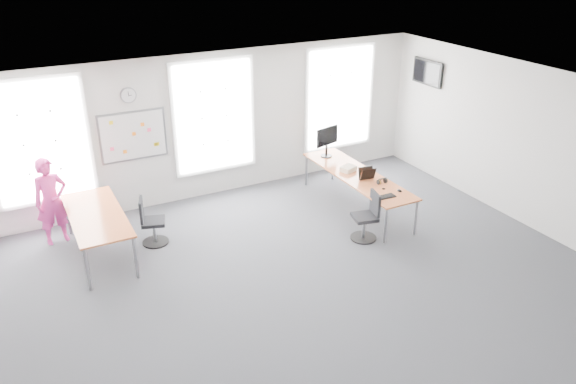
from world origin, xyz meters
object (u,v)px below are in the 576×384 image
desk_right (357,177)px  desk_left (96,217)px  person (52,201)px  headphones (382,181)px  monitor (327,139)px  chair_right (367,219)px  keyboard (385,197)px  chair_left (151,224)px

desk_right → desk_left: (-4.93, 0.52, 0.04)m
desk_left → person: bearing=125.6°
headphones → monitor: bearing=112.7°
desk_left → monitor: 4.95m
chair_right → monitor: bearing=-179.6°
chair_right → keyboard: bearing=106.4°
chair_left → desk_left: bearing=105.5°
monitor → chair_left: bearing=173.8°
desk_left → keyboard: bearing=-19.0°
chair_left → headphones: chair_left is taller
chair_right → keyboard: 0.51m
chair_left → person: (-1.49, 0.87, 0.41)m
desk_left → monitor: bearing=6.8°
person → headphones: (5.70, -1.96, -0.02)m
chair_left → person: size_ratio=0.55×
desk_right → chair_left: (-4.05, 0.50, -0.30)m
chair_left → monitor: monitor is taller
chair_right → person: (-5.01, 2.51, 0.40)m
person → monitor: bearing=-11.8°
monitor → person: bearing=162.5°
person → desk_right: bearing=-23.0°
desk_right → chair_right: 1.29m
monitor → headphones: bearing=-98.3°
desk_right → keyboard: (-0.15, -1.12, 0.06)m
desk_right → monitor: bearing=91.9°
desk_left → keyboard: size_ratio=5.27×
person → monitor: person is taller
chair_right → chair_left: chair_right is taller
chair_right → person: bearing=-103.9°
chair_right → monitor: 2.42m
headphones → monitor: 1.75m
chair_left → headphones: (4.21, -1.09, 0.40)m
keyboard → monitor: (0.12, 2.23, 0.39)m
desk_right → monitor: (-0.04, 1.11, 0.45)m
monitor → chair_right: bearing=-117.2°
keyboard → chair_left: bearing=160.7°
person → desk_left: bearing=-63.6°
headphones → person: bearing=177.1°
headphones → desk_left: bearing=-176.3°
chair_left → monitor: size_ratio=1.34×
chair_right → chair_left: size_ratio=1.02×
keyboard → person: bearing=158.5°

